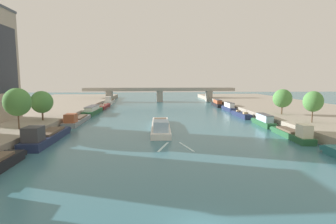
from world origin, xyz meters
TOP-DOWN VIEW (x-y plane):
  - quay_left at (-41.52, 55.00)m, footprint 36.00×170.00m
  - quay_right at (41.52, 55.00)m, footprint 36.00×170.00m
  - barge_midriver at (-1.84, 37.40)m, footprint 4.11×21.69m
  - wake_behind_barge at (-0.08, 23.65)m, footprint 5.60×5.95m
  - moored_boat_left_far at (-21.35, 27.92)m, footprint 3.41×15.90m
  - moored_boat_left_midway at (-21.69, 47.49)m, footprint 3.30×16.60m
  - moored_boat_left_downstream at (-21.68, 64.90)m, footprint 3.28×15.97m
  - moored_boat_left_near at (-21.42, 81.91)m, footprint 3.05×15.86m
  - moored_boat_left_lone at (-21.89, 99.53)m, footprint 2.88×14.61m
  - moored_boat_right_gap_after at (21.41, 28.27)m, footprint 2.86×13.31m
  - moored_boat_right_second at (21.71, 41.54)m, footprint 2.44×10.61m
  - moored_boat_right_midway at (21.28, 55.76)m, footprint 2.35×11.87m
  - moored_boat_right_near at (21.90, 69.89)m, footprint 2.02×11.25m
  - moored_boat_right_far at (21.60, 84.50)m, footprint 2.71×13.07m
  - tree_left_end_of_row at (-26.95, 30.83)m, footprint 4.56×4.56m
  - tree_left_past_mid at (-26.83, 40.78)m, footprint 4.52×4.52m
  - tree_right_by_lamp at (28.70, 34.63)m, footprint 3.84×3.84m
  - tree_right_distant at (28.80, 47.45)m, footprint 4.55×4.55m
  - bridge_far at (0.00, 108.93)m, footprint 71.03×4.40m

SIDE VIEW (x-z plane):
  - wake_behind_barge at x=-0.08m, z-range 0.00..0.03m
  - moored_boat_left_near at x=-21.42m, z-range -0.53..1.66m
  - moored_boat_right_midway at x=21.28m, z-range -0.52..1.84m
  - moored_boat_left_midway at x=-21.69m, z-range -0.58..2.25m
  - barge_midriver at x=-1.84m, z-range -0.59..2.35m
  - quay_left at x=-41.52m, z-range 0.00..1.78m
  - quay_right at x=41.52m, z-range 0.00..1.78m
  - moored_boat_right_gap_after at x=21.41m, z-range -0.67..2.49m
  - moored_boat_left_lone at x=-21.89m, z-range -0.64..2.64m
  - moored_boat_left_far at x=-21.35m, z-range -0.70..2.73m
  - moored_boat_left_downstream at x=-21.68m, z-range -0.20..2.26m
  - moored_boat_right_second at x=21.71m, z-range -0.23..2.45m
  - moored_boat_right_far at x=21.60m, z-range -0.23..2.53m
  - moored_boat_right_near at x=21.90m, z-range -0.24..2.65m
  - bridge_far at x=0.00m, z-range 1.00..7.44m
  - tree_left_past_mid at x=-26.83m, z-range 2.56..8.81m
  - tree_right_distant at x=28.80m, z-range 2.62..8.88m
  - tree_right_by_lamp at x=28.70m, z-range 2.87..9.23m
  - tree_left_end_of_row at x=-26.95m, z-range 2.93..10.14m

